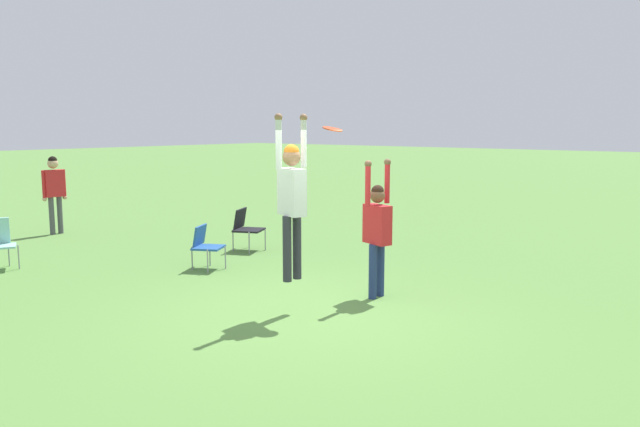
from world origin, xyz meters
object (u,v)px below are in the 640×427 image
object	(u,v)px
person_defending	(377,225)
camping_chair_2	(205,243)
person_jumping	(292,192)
frisbee	(332,129)
person_spectator_near	(54,187)
camping_chair_3	(245,226)

from	to	relation	value
person_defending	camping_chair_2	world-z (taller)	person_defending
person_jumping	person_defending	world-z (taller)	person_jumping
frisbee	person_spectator_near	world-z (taller)	frisbee
camping_chair_2	person_jumping	bearing A→B (deg)	42.50
person_spectator_near	person_defending	bearing A→B (deg)	-85.51
person_defending	frisbee	distance (m)	1.66
person_defending	person_spectator_near	world-z (taller)	person_defending
camping_chair_3	person_jumping	bearing A→B (deg)	28.30
frisbee	person_spectator_near	distance (m)	8.94
frisbee	person_defending	bearing A→B (deg)	-12.82
person_jumping	camping_chair_2	distance (m)	3.40
frisbee	person_spectator_near	xyz separation A→B (m)	(0.68, 8.81, -1.38)
frisbee	camping_chair_3	world-z (taller)	frisbee
frisbee	camping_chair_3	xyz separation A→B (m)	(2.14, 3.91, -2.00)
person_defending	person_spectator_near	bearing A→B (deg)	-160.63
person_jumping	frisbee	distance (m)	1.03
person_defending	camping_chair_3	xyz separation A→B (m)	(1.29, 4.10, -0.58)
person_defending	frisbee	world-z (taller)	frisbee
person_defending	camping_chair_3	bearing A→B (deg)	-179.17
person_jumping	frisbee	xyz separation A→B (m)	(0.54, -0.27, 0.84)
person_spectator_near	person_jumping	bearing A→B (deg)	-94.68
person_jumping	camping_chair_3	world-z (taller)	person_jumping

